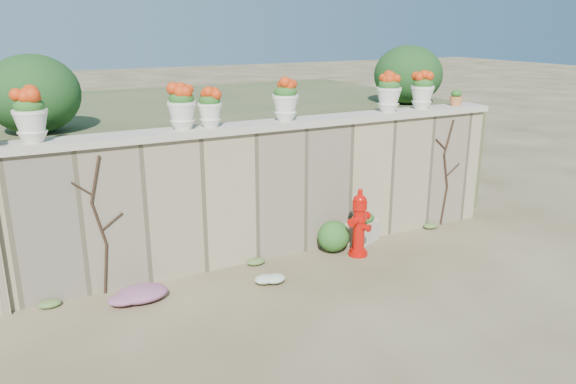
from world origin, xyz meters
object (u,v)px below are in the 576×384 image
planter_box (362,229)px  terracotta_pot (456,99)px  urn_pot_0 (30,116)px  fire_hydrant (359,223)px

planter_box → terracotta_pot: size_ratio=2.53×
urn_pot_0 → terracotta_pot: 6.84m
urn_pot_0 → terracotta_pot: bearing=0.0°
fire_hydrant → urn_pot_0: 4.84m
terracotta_pot → planter_box: bearing=-173.1°
fire_hydrant → urn_pot_0: size_ratio=1.66×
fire_hydrant → planter_box: bearing=26.9°
fire_hydrant → terracotta_pot: size_ratio=3.98×
terracotta_pot → urn_pot_0: bearing=180.0°
planter_box → fire_hydrant: bearing=-154.0°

